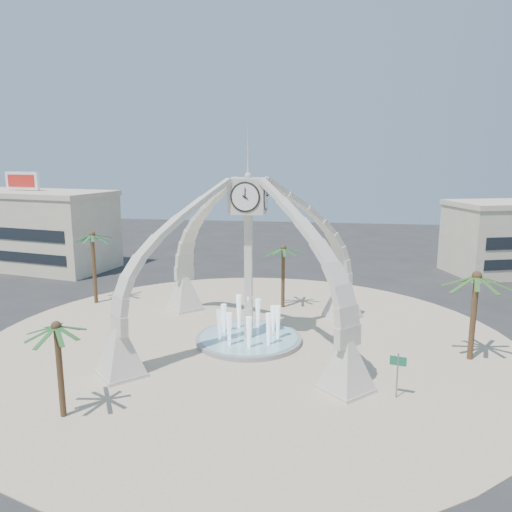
# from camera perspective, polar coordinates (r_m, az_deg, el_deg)

# --- Properties ---
(ground) EXTENTS (140.00, 140.00, 0.00)m
(ground) POSITION_cam_1_polar(r_m,az_deg,el_deg) (38.29, -0.84, -9.81)
(ground) COLOR #282828
(ground) RESTS_ON ground
(plaza) EXTENTS (40.00, 40.00, 0.06)m
(plaza) POSITION_cam_1_polar(r_m,az_deg,el_deg) (38.28, -0.84, -9.77)
(plaza) COLOR #CAB396
(plaza) RESTS_ON ground
(clock_tower) EXTENTS (17.94, 17.94, 16.30)m
(clock_tower) POSITION_cam_1_polar(r_m,az_deg,el_deg) (36.45, -0.87, -0.25)
(clock_tower) COLOR beige
(clock_tower) RESTS_ON ground
(fountain) EXTENTS (8.00, 8.00, 3.62)m
(fountain) POSITION_cam_1_polar(r_m,az_deg,el_deg) (38.19, -0.84, -9.40)
(fountain) COLOR #949497
(fountain) RESTS_ON ground
(building_nw) EXTENTS (23.75, 13.73, 11.90)m
(building_nw) POSITION_cam_1_polar(r_m,az_deg,el_deg) (69.20, -24.73, 2.87)
(building_nw) COLOR beige
(building_nw) RESTS_ON ground
(palm_east) EXTENTS (5.16, 5.16, 6.74)m
(palm_east) POSITION_cam_1_polar(r_m,az_deg,el_deg) (36.50, 23.93, -2.24)
(palm_east) COLOR brown
(palm_east) RESTS_ON ground
(palm_west) EXTENTS (4.92, 4.92, 7.35)m
(palm_west) POSITION_cam_1_polar(r_m,az_deg,el_deg) (48.87, -18.24, 2.20)
(palm_west) COLOR brown
(palm_west) RESTS_ON ground
(palm_north) EXTENTS (3.80, 3.80, 6.31)m
(palm_north) POSITION_cam_1_polar(r_m,az_deg,el_deg) (45.24, 3.14, 0.82)
(palm_north) COLOR brown
(palm_north) RESTS_ON ground
(palm_south) EXTENTS (4.57, 4.57, 5.79)m
(palm_south) POSITION_cam_1_polar(r_m,az_deg,el_deg) (28.18, -21.85, -7.61)
(palm_south) COLOR brown
(palm_south) RESTS_ON ground
(street_sign) EXTENTS (0.99, 0.27, 2.77)m
(street_sign) POSITION_cam_1_polar(r_m,az_deg,el_deg) (30.41, 15.90, -12.05)
(street_sign) COLOR slate
(street_sign) RESTS_ON ground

